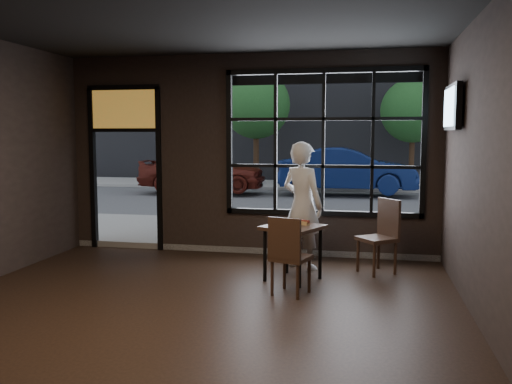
% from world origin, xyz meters
% --- Properties ---
extents(floor, '(6.00, 7.00, 0.02)m').
position_xyz_m(floor, '(0.00, 0.00, -0.01)').
color(floor, black).
rests_on(floor, ground).
extents(wall_right, '(0.04, 7.00, 3.20)m').
position_xyz_m(wall_right, '(3.00, 0.00, 1.60)').
color(wall_right, black).
rests_on(wall_right, ground).
extents(window_frame, '(3.06, 0.12, 2.28)m').
position_xyz_m(window_frame, '(1.20, 3.50, 1.80)').
color(window_frame, black).
rests_on(window_frame, ground).
extents(stained_transom, '(1.20, 0.06, 0.70)m').
position_xyz_m(stained_transom, '(-2.10, 3.50, 2.35)').
color(stained_transom, orange).
rests_on(stained_transom, ground).
extents(street_asphalt, '(60.00, 41.00, 0.04)m').
position_xyz_m(street_asphalt, '(0.00, 24.00, -0.02)').
color(street_asphalt, '#545456').
rests_on(street_asphalt, ground).
extents(building_across, '(28.00, 12.00, 15.00)m').
position_xyz_m(building_across, '(0.00, 23.00, 7.50)').
color(building_across, '#5B5956').
rests_on(building_across, ground).
extents(cafe_table, '(0.90, 0.90, 0.74)m').
position_xyz_m(cafe_table, '(0.93, 2.03, 0.37)').
color(cafe_table, '#311F15').
rests_on(cafe_table, floor).
extents(chair_near, '(0.52, 0.52, 0.96)m').
position_xyz_m(chair_near, '(0.99, 1.40, 0.48)').
color(chair_near, '#311F15').
rests_on(chair_near, floor).
extents(chair_window, '(0.63, 0.63, 1.03)m').
position_xyz_m(chair_window, '(2.03, 2.64, 0.52)').
color(chair_window, '#311F15').
rests_on(chair_window, floor).
extents(man, '(0.80, 0.72, 1.83)m').
position_xyz_m(man, '(0.97, 2.71, 0.91)').
color(man, silver).
rests_on(man, floor).
extents(hotdog, '(0.21, 0.17, 0.06)m').
position_xyz_m(hotdog, '(1.05, 2.12, 0.76)').
color(hotdog, tan).
rests_on(hotdog, cafe_table).
extents(cup, '(0.17, 0.17, 0.10)m').
position_xyz_m(cup, '(0.78, 1.88, 0.78)').
color(cup, silver).
rests_on(cup, cafe_table).
extents(tv, '(0.11, 0.99, 0.58)m').
position_xyz_m(tv, '(2.93, 2.38, 2.27)').
color(tv, black).
rests_on(tv, wall_right).
extents(navy_car, '(4.33, 1.58, 1.42)m').
position_xyz_m(navy_car, '(1.28, 12.23, 0.81)').
color(navy_car, '#0B1844').
rests_on(navy_car, street_asphalt).
extents(maroon_car, '(4.13, 1.83, 1.38)m').
position_xyz_m(maroon_car, '(-3.34, 11.85, 0.79)').
color(maroon_car, '#521810').
rests_on(maroon_car, street_asphalt).
extents(tree_left, '(2.49, 2.49, 4.25)m').
position_xyz_m(tree_left, '(-2.12, 14.61, 2.99)').
color(tree_left, '#332114').
rests_on(tree_left, street_asphalt).
extents(tree_right, '(2.30, 2.30, 3.93)m').
position_xyz_m(tree_right, '(3.47, 15.33, 2.77)').
color(tree_right, '#332114').
rests_on(tree_right, street_asphalt).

